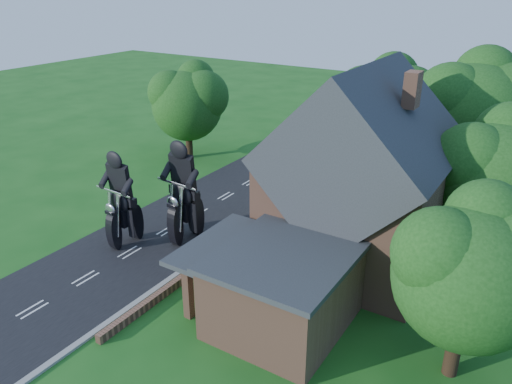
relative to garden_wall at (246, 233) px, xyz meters
The scene contains 19 objects.
ground 6.60m from the garden_wall, 130.70° to the right, with size 120.00×120.00×0.00m, color #175116.
road 6.60m from the garden_wall, 130.70° to the right, with size 7.00×80.00×0.02m, color black.
kerb 5.04m from the garden_wall, 97.41° to the right, with size 0.30×80.00×0.12m, color gray.
garden_wall is the anchor object (origin of this frame).
house 7.52m from the garden_wall, ahead, with size 9.54×8.64×10.24m.
annex 8.19m from the garden_wall, 46.16° to the right, with size 7.05×5.94×3.44m.
tree_annex_side 14.45m from the garden_wall, 20.89° to the right, with size 5.64×5.20×7.48m.
tree_house_right 13.80m from the garden_wall, 16.32° to the left, with size 6.51×6.00×8.40m.
tree_behind_house 16.06m from the garden_wall, 48.43° to the left, with size 7.81×7.20×10.08m.
tree_behind_left 13.88m from the garden_wall, 72.34° to the left, with size 6.94×6.40×9.16m.
tree_far_road 15.13m from the garden_wall, 140.77° to the left, with size 6.08×5.60×7.84m.
shrub_a 6.09m from the garden_wall, 80.54° to the right, with size 0.90×0.90×1.10m, color #113813.
shrub_b 3.66m from the garden_wall, 74.05° to the right, with size 0.90×0.90×1.10m, color #113813.
shrub_c 1.46m from the garden_wall, 45.00° to the right, with size 0.90×0.90×1.10m, color #113813.
shrub_d 4.14m from the garden_wall, 75.96° to the left, with size 0.90×0.90×1.10m, color #113813.
shrub_e 6.59m from the garden_wall, 81.25° to the left, with size 0.90×0.90×1.10m, color #113813.
shrub_f 9.06m from the garden_wall, 83.66° to the left, with size 0.90×0.90×1.10m, color #113813.
motorcycle_lead 3.48m from the garden_wall, 140.83° to the right, with size 0.48×1.91×1.77m, color black, non-canonical shape.
motorcycle_follow 6.80m from the garden_wall, 139.87° to the right, with size 0.45×1.77×1.65m, color black, non-canonical shape.
Camera 1 is at (18.41, -16.27, 13.74)m, focal length 35.00 mm.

